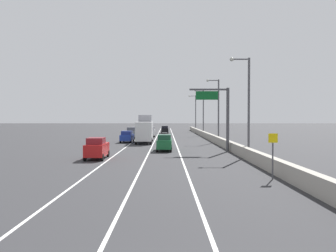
{
  "coord_description": "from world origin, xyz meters",
  "views": [
    {
      "loc": [
        0.0,
        -6.14,
        4.04
      ],
      "look_at": [
        0.31,
        54.0,
        2.49
      ],
      "focal_mm": 35.79,
      "sensor_mm": 36.0,
      "label": 1
    }
  ],
  "objects_px": {
    "overhead_sign_gantry": "(221,112)",
    "car_blue_4": "(127,137)",
    "speed_advisory_sign": "(273,152)",
    "car_black_1": "(165,130)",
    "car_gray_3": "(132,133)",
    "lamp_post_right_second": "(246,100)",
    "car_red_0": "(97,148)",
    "car_green_2": "(164,143)",
    "lamp_post_right_third": "(217,106)",
    "car_white_5": "(150,132)",
    "box_truck": "(145,130)",
    "lamp_post_right_fifth": "(195,111)",
    "lamp_post_right_fourth": "(202,109)"
  },
  "relations": [
    {
      "from": "lamp_post_right_fifth",
      "to": "car_gray_3",
      "type": "height_order",
      "value": "lamp_post_right_fifth"
    },
    {
      "from": "car_blue_4",
      "to": "car_white_5",
      "type": "distance_m",
      "value": 15.99
    },
    {
      "from": "lamp_post_right_fifth",
      "to": "car_gray_3",
      "type": "relative_size",
      "value": 2.28
    },
    {
      "from": "car_black_1",
      "to": "lamp_post_right_second",
      "type": "bearing_deg",
      "value": -80.1
    },
    {
      "from": "car_red_0",
      "to": "car_gray_3",
      "type": "distance_m",
      "value": 32.31
    },
    {
      "from": "lamp_post_right_fourth",
      "to": "car_black_1",
      "type": "distance_m",
      "value": 14.14
    },
    {
      "from": "lamp_post_right_second",
      "to": "lamp_post_right_fourth",
      "type": "height_order",
      "value": "same"
    },
    {
      "from": "overhead_sign_gantry",
      "to": "car_green_2",
      "type": "xyz_separation_m",
      "value": [
        -6.69,
        1.09,
        -3.74
      ]
    },
    {
      "from": "speed_advisory_sign",
      "to": "car_black_1",
      "type": "height_order",
      "value": "speed_advisory_sign"
    },
    {
      "from": "lamp_post_right_third",
      "to": "car_red_0",
      "type": "height_order",
      "value": "lamp_post_right_third"
    },
    {
      "from": "speed_advisory_sign",
      "to": "overhead_sign_gantry",
      "type": "bearing_deg",
      "value": 91.44
    },
    {
      "from": "lamp_post_right_fifth",
      "to": "lamp_post_right_fourth",
      "type": "bearing_deg",
      "value": -90.1
    },
    {
      "from": "car_white_5",
      "to": "lamp_post_right_third",
      "type": "bearing_deg",
      "value": -52.28
    },
    {
      "from": "car_black_1",
      "to": "car_gray_3",
      "type": "bearing_deg",
      "value": -107.28
    },
    {
      "from": "lamp_post_right_second",
      "to": "car_gray_3",
      "type": "distance_m",
      "value": 33.79
    },
    {
      "from": "overhead_sign_gantry",
      "to": "car_blue_4",
      "type": "bearing_deg",
      "value": 130.71
    },
    {
      "from": "lamp_post_right_second",
      "to": "lamp_post_right_fourth",
      "type": "relative_size",
      "value": 1.0
    },
    {
      "from": "speed_advisory_sign",
      "to": "car_gray_3",
      "type": "xyz_separation_m",
      "value": [
        -13.57,
        43.13,
        -0.7
      ]
    },
    {
      "from": "speed_advisory_sign",
      "to": "lamp_post_right_third",
      "type": "relative_size",
      "value": 0.29
    },
    {
      "from": "lamp_post_right_second",
      "to": "car_red_0",
      "type": "relative_size",
      "value": 2.43
    },
    {
      "from": "lamp_post_right_third",
      "to": "speed_advisory_sign",
      "type": "bearing_deg",
      "value": -92.4
    },
    {
      "from": "car_blue_4",
      "to": "car_white_5",
      "type": "relative_size",
      "value": 1.01
    },
    {
      "from": "car_blue_4",
      "to": "car_white_5",
      "type": "xyz_separation_m",
      "value": [
        3.05,
        15.7,
        0.11
      ]
    },
    {
      "from": "lamp_post_right_fourth",
      "to": "car_blue_4",
      "type": "bearing_deg",
      "value": -124.91
    },
    {
      "from": "car_blue_4",
      "to": "car_white_5",
      "type": "bearing_deg",
      "value": 79.01
    },
    {
      "from": "speed_advisory_sign",
      "to": "car_green_2",
      "type": "bearing_deg",
      "value": 110.94
    },
    {
      "from": "car_gray_3",
      "to": "box_truck",
      "type": "distance_m",
      "value": 12.09
    },
    {
      "from": "lamp_post_right_second",
      "to": "box_truck",
      "type": "relative_size",
      "value": 1.19
    },
    {
      "from": "overhead_sign_gantry",
      "to": "car_gray_3",
      "type": "distance_m",
      "value": 28.99
    },
    {
      "from": "car_gray_3",
      "to": "speed_advisory_sign",
      "type": "bearing_deg",
      "value": -72.54
    },
    {
      "from": "car_red_0",
      "to": "car_green_2",
      "type": "relative_size",
      "value": 0.94
    },
    {
      "from": "speed_advisory_sign",
      "to": "car_red_0",
      "type": "relative_size",
      "value": 0.71
    },
    {
      "from": "car_black_1",
      "to": "speed_advisory_sign",
      "type": "bearing_deg",
      "value": -83.42
    },
    {
      "from": "overhead_sign_gantry",
      "to": "lamp_post_right_second",
      "type": "xyz_separation_m",
      "value": [
        1.88,
        -4.31,
        1.17
      ]
    },
    {
      "from": "speed_advisory_sign",
      "to": "car_green_2",
      "type": "distance_m",
      "value": 19.97
    },
    {
      "from": "overhead_sign_gantry",
      "to": "car_gray_3",
      "type": "bearing_deg",
      "value": 117.16
    },
    {
      "from": "lamp_post_right_fourth",
      "to": "box_truck",
      "type": "relative_size",
      "value": 1.19
    },
    {
      "from": "lamp_post_right_fifth",
      "to": "car_white_5",
      "type": "xyz_separation_m",
      "value": [
        -11.36,
        -24.8,
        -4.86
      ]
    },
    {
      "from": "lamp_post_right_second",
      "to": "car_red_0",
      "type": "xyz_separation_m",
      "value": [
        -15.1,
        -2.42,
        -4.87
      ]
    },
    {
      "from": "lamp_post_right_fifth",
      "to": "box_truck",
      "type": "distance_m",
      "value": 43.18
    },
    {
      "from": "speed_advisory_sign",
      "to": "car_red_0",
      "type": "height_order",
      "value": "speed_advisory_sign"
    },
    {
      "from": "car_green_2",
      "to": "box_truck",
      "type": "height_order",
      "value": "box_truck"
    },
    {
      "from": "overhead_sign_gantry",
      "to": "speed_advisory_sign",
      "type": "distance_m",
      "value": 17.81
    },
    {
      "from": "overhead_sign_gantry",
      "to": "car_green_2",
      "type": "height_order",
      "value": "overhead_sign_gantry"
    },
    {
      "from": "car_blue_4",
      "to": "overhead_sign_gantry",
      "type": "bearing_deg",
      "value": -49.29
    },
    {
      "from": "overhead_sign_gantry",
      "to": "lamp_post_right_third",
      "type": "distance_m",
      "value": 15.75
    },
    {
      "from": "car_red_0",
      "to": "car_black_1",
      "type": "xyz_separation_m",
      "value": [
        6.36,
        52.46,
        -0.09
      ]
    },
    {
      "from": "lamp_post_right_fifth",
      "to": "car_blue_4",
      "type": "distance_m",
      "value": 43.27
    },
    {
      "from": "lamp_post_right_third",
      "to": "car_black_1",
      "type": "distance_m",
      "value": 31.76
    },
    {
      "from": "car_green_2",
      "to": "overhead_sign_gantry",
      "type": "bearing_deg",
      "value": -9.25
    }
  ]
}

